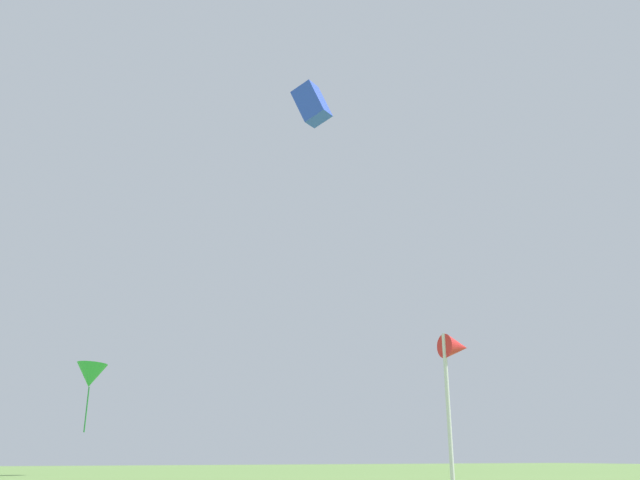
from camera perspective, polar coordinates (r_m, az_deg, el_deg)
name	(u,v)px	position (r m, az deg, el deg)	size (l,w,h in m)	color
distant_kite_green_mid_left	(90,375)	(30.23, -19.82, -11.30)	(1.91, 1.86, 2.97)	green
distant_kite_blue_mid_right	(312,104)	(13.55, -0.76, 12.04)	(0.90, 0.79, 0.96)	blue
marker_flag	(455,360)	(6.49, 11.97, -10.47)	(0.30, 0.24, 1.90)	silver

